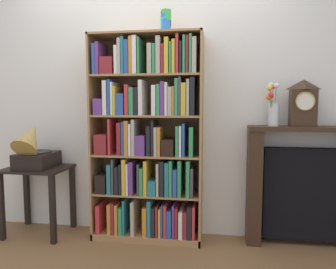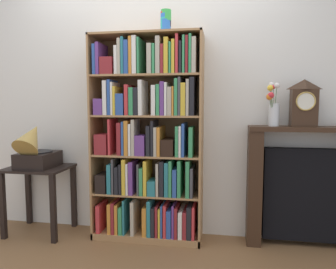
# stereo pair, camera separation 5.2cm
# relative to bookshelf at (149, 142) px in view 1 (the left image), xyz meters

# --- Properties ---
(ground_plane) EXTENTS (8.03, 6.40, 0.02)m
(ground_plane) POSITION_rel_bookshelf_xyz_m (-0.02, -0.08, -0.90)
(ground_plane) COLOR brown
(wall_back) EXTENTS (5.03, 0.08, 2.64)m
(wall_back) POSITION_rel_bookshelf_xyz_m (0.16, 0.21, 0.43)
(wall_back) COLOR silver
(wall_back) RESTS_ON ground
(bookshelf) EXTENTS (0.99, 0.32, 1.84)m
(bookshelf) POSITION_rel_bookshelf_xyz_m (0.00, 0.00, 0.00)
(bookshelf) COLOR #A87A4C
(bookshelf) RESTS_ON ground
(cup_stack) EXTENTS (0.09, 0.09, 0.19)m
(cup_stack) POSITION_rel_bookshelf_xyz_m (0.16, -0.01, 1.05)
(cup_stack) COLOR orange
(cup_stack) RESTS_ON bookshelf
(side_table_left) EXTENTS (0.56, 0.46, 0.64)m
(side_table_left) POSITION_rel_bookshelf_xyz_m (-1.06, -0.05, -0.41)
(side_table_left) COLOR black
(side_table_left) RESTS_ON ground
(gramophone) EXTENTS (0.31, 0.46, 0.47)m
(gramophone) POSITION_rel_bookshelf_xyz_m (-1.06, -0.10, -0.08)
(gramophone) COLOR black
(gramophone) RESTS_ON side_table_left
(fireplace_mantel) EXTENTS (1.02, 0.23, 1.05)m
(fireplace_mantel) POSITION_rel_bookshelf_xyz_m (1.39, 0.08, -0.38)
(fireplace_mantel) COLOR #382316
(fireplace_mantel) RESTS_ON ground
(mantel_clock) EXTENTS (0.21, 0.14, 0.39)m
(mantel_clock) POSITION_rel_bookshelf_xyz_m (1.32, 0.06, 0.35)
(mantel_clock) COLOR #382316
(mantel_clock) RESTS_ON fireplace_mantel
(flower_vase) EXTENTS (0.12, 0.14, 0.38)m
(flower_vase) POSITION_rel_bookshelf_xyz_m (1.07, 0.05, 0.31)
(flower_vase) COLOR silver
(flower_vase) RESTS_ON fireplace_mantel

